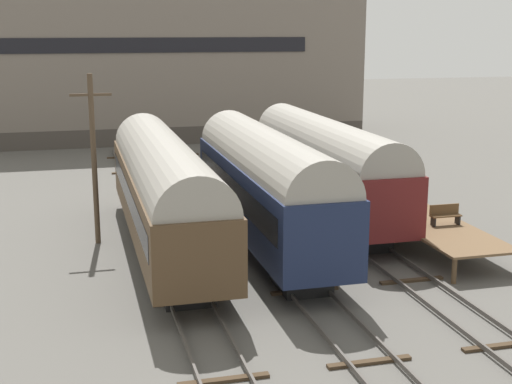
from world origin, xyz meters
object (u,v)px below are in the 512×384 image
(bench, at_px, (445,214))
(person_worker, at_px, (223,258))
(train_car_brown, at_px, (164,187))
(train_car_navy, at_px, (266,182))
(train_car_maroon, at_px, (325,162))
(utility_pole, at_px, (94,157))

(bench, bearing_deg, person_worker, -169.46)
(train_car_brown, bearing_deg, person_worker, -71.14)
(train_car_navy, bearing_deg, person_worker, -125.50)
(train_car_brown, xyz_separation_m, person_worker, (1.58, -4.64, -1.84))
(train_car_maroon, relative_size, train_car_navy, 1.05)
(train_car_navy, xyz_separation_m, person_worker, (-2.77, -3.89, -1.99))
(train_car_navy, relative_size, utility_pole, 2.01)
(person_worker, bearing_deg, train_car_navy, 54.50)
(train_car_maroon, height_order, train_car_navy, train_car_navy)
(utility_pole, bearing_deg, train_car_navy, -21.22)
(train_car_maroon, xyz_separation_m, bench, (3.30, -6.44, -1.30))
(train_car_maroon, distance_m, train_car_navy, 6.26)
(train_car_brown, relative_size, bench, 12.56)
(train_car_maroon, height_order, utility_pole, utility_pole)
(bench, distance_m, person_worker, 10.62)
(train_car_maroon, relative_size, bench, 11.55)
(person_worker, bearing_deg, train_car_maroon, 49.61)
(train_car_navy, distance_m, bench, 8.03)
(train_car_maroon, distance_m, bench, 7.35)
(train_car_brown, bearing_deg, train_car_navy, -9.80)
(bench, bearing_deg, train_car_brown, 167.34)
(train_car_brown, relative_size, train_car_maroon, 1.09)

